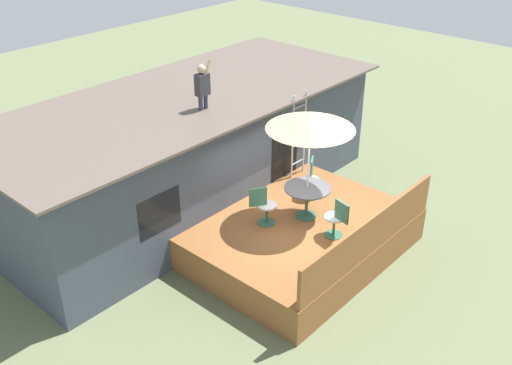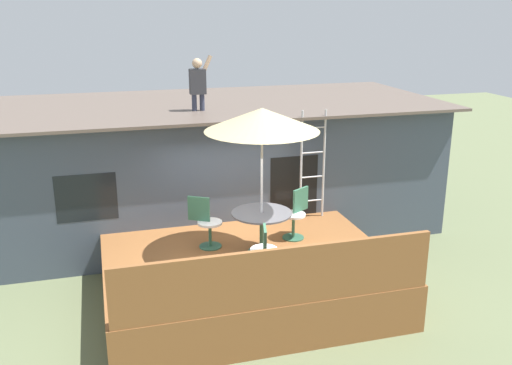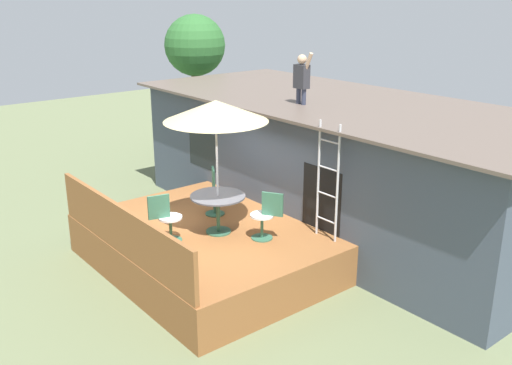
{
  "view_description": "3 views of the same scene",
  "coord_description": "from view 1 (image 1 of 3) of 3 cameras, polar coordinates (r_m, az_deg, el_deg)",
  "views": [
    {
      "loc": [
        -8.86,
        -6.65,
        7.88
      ],
      "look_at": [
        -0.42,
        0.9,
        1.63
      ],
      "focal_mm": 41.06,
      "sensor_mm": 36.0,
      "label": 1
    },
    {
      "loc": [
        -2.28,
        -8.73,
        4.92
      ],
      "look_at": [
        0.45,
        0.94,
        1.79
      ],
      "focal_mm": 39.93,
      "sensor_mm": 36.0,
      "label": 2
    },
    {
      "loc": [
        8.56,
        -5.78,
        5.17
      ],
      "look_at": [
        0.71,
        0.58,
        1.79
      ],
      "focal_mm": 40.16,
      "sensor_mm": 36.0,
      "label": 3
    }
  ],
  "objects": [
    {
      "name": "patio_table",
      "position": [
        13.04,
        5.0,
        -1.1
      ],
      "size": [
        1.04,
        1.04,
        0.74
      ],
      "color": "#33664C",
      "rests_on": "deck"
    },
    {
      "name": "patio_chair_left",
      "position": [
        12.8,
        0.74,
        -2.28
      ],
      "size": [
        0.57,
        0.44,
        0.92
      ],
      "rotation": [
        0.0,
        0.0,
        -0.54
      ],
      "color": "#33664C",
      "rests_on": "deck"
    },
    {
      "name": "patio_chair_near",
      "position": [
        12.46,
        7.88,
        -3.52
      ],
      "size": [
        0.44,
        0.61,
        0.92
      ],
      "rotation": [
        0.0,
        0.0,
        1.33
      ],
      "color": "#33664C",
      "rests_on": "deck"
    },
    {
      "name": "deck",
      "position": [
        13.37,
        4.08,
        -5.23
      ],
      "size": [
        4.81,
        3.78,
        0.8
      ],
      "primitive_type": "cube",
      "color": "brown",
      "rests_on": "ground"
    },
    {
      "name": "house",
      "position": [
        15.0,
        -6.65,
        3.25
      ],
      "size": [
        10.5,
        4.5,
        2.87
      ],
      "color": "#424C5B",
      "rests_on": "ground"
    },
    {
      "name": "step_ladder",
      "position": [
        14.61,
        4.18,
        4.64
      ],
      "size": [
        0.52,
        0.04,
        2.2
      ],
      "color": "silver",
      "rests_on": "deck"
    },
    {
      "name": "patio_chair_right",
      "position": [
        13.93,
        5.36,
        0.36
      ],
      "size": [
        0.57,
        0.45,
        0.92
      ],
      "rotation": [
        0.0,
        0.0,
        -2.59
      ],
      "color": "#33664C",
      "rests_on": "deck"
    },
    {
      "name": "patio_umbrella",
      "position": [
        12.26,
        5.35,
        6.05
      ],
      "size": [
        1.9,
        1.9,
        2.54
      ],
      "color": "silver",
      "rests_on": "deck"
    },
    {
      "name": "person_figure",
      "position": [
        13.39,
        -5.22,
        9.57
      ],
      "size": [
        0.47,
        0.2,
        1.11
      ],
      "color": "#33384C",
      "rests_on": "house"
    },
    {
      "name": "deck_railing",
      "position": [
        12.06,
        11.14,
        -5.08
      ],
      "size": [
        4.71,
        0.08,
        0.9
      ],
      "primitive_type": "cube",
      "color": "brown",
      "rests_on": "deck"
    },
    {
      "name": "ground_plane",
      "position": [
        13.59,
        4.03,
        -6.63
      ],
      "size": [
        40.0,
        40.0,
        0.0
      ],
      "primitive_type": "plane",
      "color": "#66704C"
    }
  ]
}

